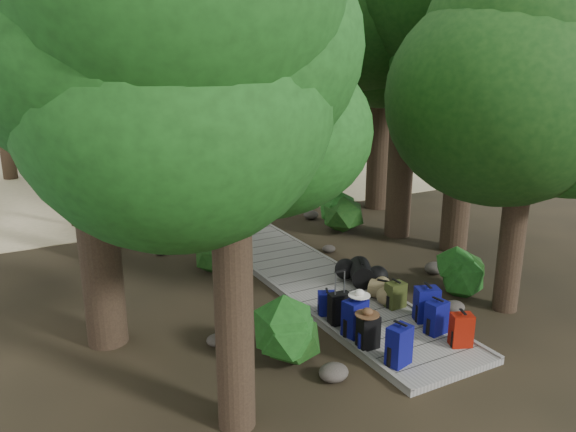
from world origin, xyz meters
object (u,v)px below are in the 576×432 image
backpack_left_a (399,343)px  backpack_left_d (327,302)px  backpack_left_b (368,330)px  lone_suitcase_on_sand (202,189)px  duffel_right_black (361,273)px  sun_lounger (250,171)px  backpack_left_c (355,316)px  backpack_right_a (461,328)px  duffel_right_khaki (384,290)px  backpack_right_c (427,303)px  kayak (67,196)px  suitcase_on_boardwalk (339,309)px  backpack_right_b (437,316)px  backpack_right_d (396,294)px

backpack_left_a → backpack_left_d: backpack_left_a is taller
backpack_left_b → lone_suitcase_on_sand: bearing=86.2°
backpack_left_b → lone_suitcase_on_sand: backpack_left_b is taller
duffel_right_black → sun_lounger: sun_lounger is taller
backpack_left_a → backpack_left_c: backpack_left_c is taller
backpack_left_b → sun_lounger: bearing=75.9°
backpack_left_a → sun_lounger: 14.95m
backpack_left_d → backpack_right_a: bearing=-31.5°
backpack_right_a → sun_lounger: size_ratio=0.32×
duffel_right_khaki → lone_suitcase_on_sand: size_ratio=0.86×
sun_lounger → backpack_right_c: bearing=-93.1°
lone_suitcase_on_sand → kayak: bearing=150.6°
backpack_left_b → sun_lounger: (4.11, 13.73, -0.09)m
duffel_right_black → kayak: 12.14m
backpack_right_a → lone_suitcase_on_sand: bearing=113.4°
backpack_right_a → kayak: (-4.49, 14.32, -0.28)m
duffel_right_khaki → kayak: bearing=78.9°
sun_lounger → duffel_right_khaki: bearing=-94.5°
backpack_left_a → lone_suitcase_on_sand: 12.36m
duffel_right_black → backpack_left_a: bearing=-87.3°
suitcase_on_boardwalk → backpack_left_c: bearing=-84.1°
backpack_right_c → duffel_right_khaki: backpack_right_c is taller
backpack_left_d → suitcase_on_boardwalk: size_ratio=0.83×
backpack_left_c → backpack_right_c: backpack_left_c is taller
backpack_left_d → backpack_right_a: 2.54m
backpack_left_a → backpack_left_d: size_ratio=1.46×
duffel_right_khaki → kayak: duffel_right_khaki is taller
backpack_right_a → backpack_right_b: backpack_right_b is taller
backpack_left_d → backpack_left_b: bearing=-67.1°
backpack_right_b → duffel_right_khaki: backpack_right_b is taller
lone_suitcase_on_sand → backpack_right_a: bearing=-93.9°
backpack_left_b → kayak: (-3.04, 13.61, -0.28)m
backpack_left_c → backpack_right_a: (1.41, -1.16, -0.06)m
sun_lounger → backpack_left_b: bearing=-99.0°
backpack_left_d → backpack_right_d: (1.38, -0.37, 0.03)m
backpack_left_a → lone_suitcase_on_sand: size_ratio=1.12×
duffel_right_khaki → backpack_left_d: bearing=150.4°
backpack_left_b → suitcase_on_boardwalk: bearing=89.5°
lone_suitcase_on_sand → backpack_right_b: bearing=-94.2°
lone_suitcase_on_sand → kayak: size_ratio=0.23×
backpack_right_c → backpack_right_d: size_ratio=1.29×
backpack_left_a → backpack_right_d: size_ratio=1.31×
backpack_left_a → backpack_left_b: bearing=85.2°
backpack_right_c → suitcase_on_boardwalk: bearing=176.0°
backpack_right_b → kayak: bearing=101.2°
duffel_right_black → suitcase_on_boardwalk: 2.05m
backpack_left_d → duffel_right_khaki: size_ratio=0.90×
backpack_left_c → backpack_right_b: size_ratio=1.13×
backpack_left_b → lone_suitcase_on_sand: size_ratio=0.98×
backpack_left_b → duffel_right_khaki: bearing=47.4°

